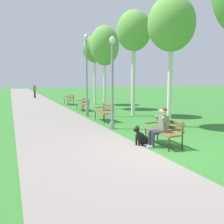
% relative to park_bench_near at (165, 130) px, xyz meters
% --- Properties ---
extents(ground_plane, '(120.00, 120.00, 0.00)m').
position_rel_park_bench_near_xyz_m(ground_plane, '(-0.43, -0.52, -0.51)').
color(ground_plane, '#33752D').
extents(paved_path, '(3.70, 60.00, 0.04)m').
position_rel_park_bench_near_xyz_m(paved_path, '(-2.65, 23.48, -0.49)').
color(paved_path, gray).
rests_on(paved_path, ground).
extents(park_bench_near, '(0.55, 1.50, 0.85)m').
position_rel_park_bench_near_xyz_m(park_bench_near, '(0.00, 0.00, 0.00)').
color(park_bench_near, brown).
rests_on(park_bench_near, ground).
extents(park_bench_mid, '(0.55, 1.50, 0.85)m').
position_rel_park_bench_near_xyz_m(park_bench_mid, '(-0.11, 5.26, 0.00)').
color(park_bench_mid, brown).
rests_on(park_bench_mid, ground).
extents(park_bench_far, '(0.55, 1.50, 0.85)m').
position_rel_park_bench_near_xyz_m(park_bench_far, '(0.04, 9.88, 0.00)').
color(park_bench_far, brown).
rests_on(park_bench_far, ground).
extents(park_bench_furthest, '(0.55, 1.50, 0.85)m').
position_rel_park_bench_near_xyz_m(park_bench_furthest, '(0.05, 14.33, 0.00)').
color(park_bench_furthest, brown).
rests_on(park_bench_furthest, ground).
extents(person_seated_on_near_bench, '(0.74, 0.49, 1.25)m').
position_rel_park_bench_near_xyz_m(person_seated_on_near_bench, '(-0.21, -0.05, 0.17)').
color(person_seated_on_near_bench, '#33384C').
rests_on(person_seated_on_near_bench, ground).
extents(dog_black, '(0.81, 0.41, 0.71)m').
position_rel_park_bench_near_xyz_m(dog_black, '(-0.73, 0.21, -0.25)').
color(dog_black, black).
rests_on(dog_black, ground).
extents(lamp_post_near, '(0.24, 0.24, 3.91)m').
position_rel_park_bench_near_xyz_m(lamp_post_near, '(-0.55, 3.17, 1.51)').
color(lamp_post_near, gray).
rests_on(lamp_post_near, ground).
extents(lamp_post_mid, '(0.24, 0.24, 4.66)m').
position_rel_park_bench_near_xyz_m(lamp_post_mid, '(-0.47, 7.27, 1.90)').
color(lamp_post_mid, gray).
rests_on(lamp_post_mid, ground).
extents(birch_tree_second, '(2.10, 1.97, 5.71)m').
position_rel_park_bench_near_xyz_m(birch_tree_second, '(2.03, 2.69, 3.98)').
color(birch_tree_second, silver).
rests_on(birch_tree_second, ground).
extents(birch_tree_third, '(1.94, 2.00, 6.00)m').
position_rel_park_bench_near_xyz_m(birch_tree_third, '(2.06, 6.35, 4.28)').
color(birch_tree_third, silver).
rests_on(birch_tree_third, ground).
extents(birch_tree_fourth, '(2.07, 2.02, 5.89)m').
position_rel_park_bench_near_xyz_m(birch_tree_fourth, '(1.75, 10.28, 3.96)').
color(birch_tree_fourth, silver).
rests_on(birch_tree_fourth, ground).
extents(birch_tree_fifth, '(1.97, 2.04, 5.70)m').
position_rel_park_bench_near_xyz_m(birch_tree_fifth, '(2.05, 13.50, 4.07)').
color(birch_tree_fifth, silver).
rests_on(birch_tree_fifth, ground).
extents(pedestrian_distant, '(0.32, 0.22, 1.65)m').
position_rel_park_bench_near_xyz_m(pedestrian_distant, '(-2.04, 22.64, 0.33)').
color(pedestrian_distant, '#383842').
rests_on(pedestrian_distant, ground).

